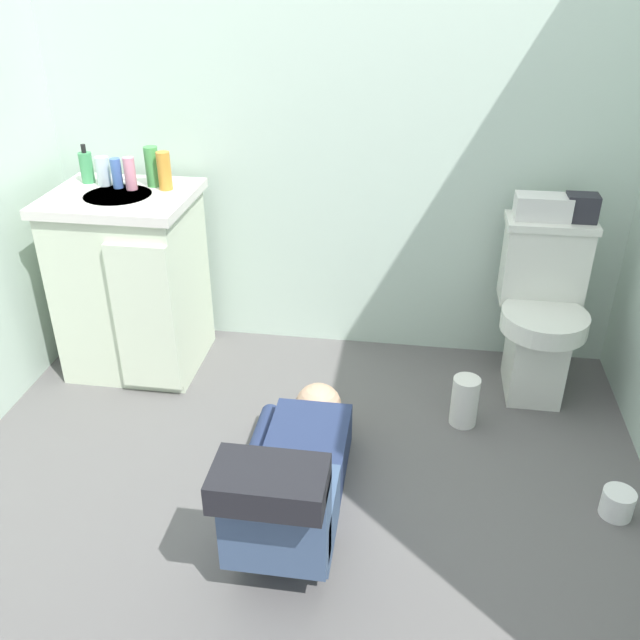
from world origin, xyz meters
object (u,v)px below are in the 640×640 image
(bottle_green, at_px, (152,167))
(paper_towel_roll, at_px, (465,401))
(soap_dispenser, at_px, (87,167))
(toilet_paper_roll, at_px, (617,503))
(tissue_box, at_px, (543,207))
(person_plumber, at_px, (294,477))
(toiletry_bag, at_px, (582,208))
(bottle_blue, at_px, (117,173))
(vanity_cabinet, at_px, (133,281))
(bottle_clear, at_px, (103,171))
(toilet, at_px, (540,313))
(faucet, at_px, (131,172))
(bottle_pink, at_px, (130,173))
(bottle_amber, at_px, (164,171))

(bottle_green, relative_size, paper_towel_roll, 0.79)
(soap_dispenser, bearing_deg, bottle_green, -0.96)
(toilet_paper_roll, bearing_deg, tissue_box, 106.22)
(person_plumber, distance_m, toiletry_bag, 1.56)
(toiletry_bag, xyz_separation_m, bottle_blue, (-1.92, -0.07, 0.08))
(person_plumber, xyz_separation_m, toiletry_bag, (0.99, 1.03, 0.63))
(vanity_cabinet, relative_size, bottle_clear, 6.69)
(person_plumber, relative_size, toilet_paper_roll, 9.68)
(toilet, xyz_separation_m, vanity_cabinet, (-1.77, -0.06, 0.05))
(bottle_clear, bearing_deg, faucet, 23.75)
(vanity_cabinet, height_order, bottle_clear, bottle_clear)
(tissue_box, distance_m, bottle_clear, 1.84)
(soap_dispenser, distance_m, bottle_pink, 0.23)
(bottle_clear, relative_size, bottle_blue, 0.98)
(bottle_clear, height_order, toilet_paper_roll, bottle_clear)
(bottle_clear, xyz_separation_m, paper_towel_roll, (1.58, -0.36, -0.77))
(tissue_box, xyz_separation_m, soap_dispenser, (-1.92, -0.02, 0.09))
(bottle_amber, bearing_deg, bottle_green, 150.12)
(bottle_pink, relative_size, toilet_paper_roll, 1.23)
(tissue_box, distance_m, bottle_green, 1.63)
(bottle_blue, bearing_deg, toilet_paper_roll, -21.32)
(person_plumber, height_order, bottle_green, bottle_green)
(toiletry_bag, distance_m, bottle_amber, 1.71)
(toiletry_bag, distance_m, bottle_green, 1.78)
(tissue_box, bearing_deg, bottle_green, -179.08)
(toilet, xyz_separation_m, faucet, (-1.78, 0.09, 0.50))
(bottle_green, bearing_deg, bottle_amber, -29.88)
(bottle_clear, xyz_separation_m, bottle_blue, (0.07, -0.02, 0.00))
(bottle_amber, distance_m, paper_towel_roll, 1.56)
(vanity_cabinet, bearing_deg, bottle_blue, 115.55)
(toiletry_bag, bearing_deg, toilet_paper_roll, -83.38)
(toilet, bearing_deg, person_plumber, -133.53)
(toilet, height_order, paper_towel_roll, toilet)
(toilet, relative_size, paper_towel_roll, 3.52)
(bottle_amber, bearing_deg, bottle_clear, 176.42)
(bottle_pink, distance_m, toilet_paper_roll, 2.26)
(bottle_blue, bearing_deg, faucet, 65.08)
(tissue_box, bearing_deg, bottle_blue, -177.68)
(toilet, distance_m, toiletry_bag, 0.46)
(bottle_blue, bearing_deg, bottle_pink, -10.25)
(faucet, xyz_separation_m, bottle_amber, (0.18, -0.06, 0.03))
(soap_dispenser, distance_m, toilet_paper_roll, 2.47)
(bottle_blue, distance_m, paper_towel_roll, 1.73)
(bottle_green, xyz_separation_m, toilet_paper_roll, (1.87, -0.83, -0.85))
(toilet, height_order, bottle_pink, bottle_pink)
(person_plumber, height_order, toiletry_bag, toiletry_bag)
(tissue_box, xyz_separation_m, toiletry_bag, (0.15, 0.00, 0.01))
(faucet, height_order, toilet_paper_roll, faucet)
(bottle_amber, bearing_deg, bottle_blue, -178.01)
(vanity_cabinet, xyz_separation_m, toilet_paper_roll, (1.98, -0.71, -0.37))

